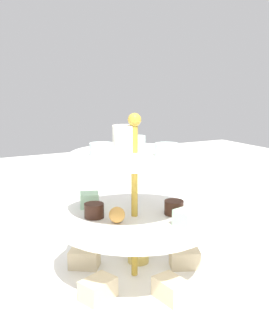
# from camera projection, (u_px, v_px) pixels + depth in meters

# --- Properties ---
(ground_plane) EXTENTS (2.40, 2.40, 0.00)m
(ground_plane) POSITION_uv_depth(u_px,v_px,m) (134.00, 280.00, 0.62)
(ground_plane) COLOR silver
(tiered_serving_stand) EXTENTS (0.30, 0.30, 0.27)m
(tiered_serving_stand) POSITION_uv_depth(u_px,v_px,m) (134.00, 233.00, 0.60)
(tiered_serving_stand) COLOR white
(tiered_serving_stand) RESTS_ON ground_plane
(water_glass_tall_right) EXTENTS (0.07, 0.07, 0.11)m
(water_glass_tall_right) POSITION_uv_depth(u_px,v_px,m) (13.00, 215.00, 0.75)
(water_glass_tall_right) COLOR silver
(water_glass_tall_right) RESTS_ON ground_plane
(butter_knife_left) EXTENTS (0.12, 0.14, 0.00)m
(butter_knife_left) POSITION_uv_depth(u_px,v_px,m) (189.00, 215.00, 0.92)
(butter_knife_left) COLOR silver
(butter_knife_left) RESTS_ON ground_plane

